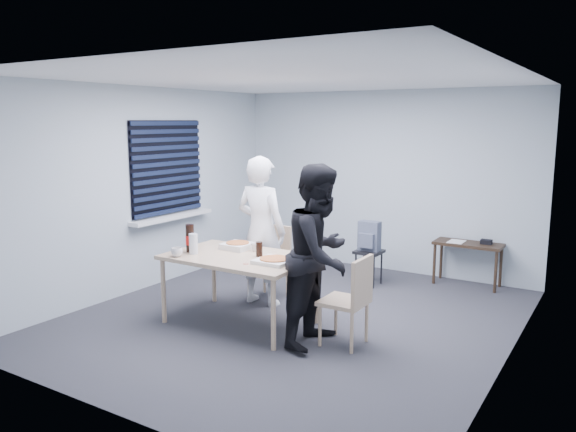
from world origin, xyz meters
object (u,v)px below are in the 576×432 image
Objects in this scene: person_black at (320,255)px; mug_a at (177,252)px; stool at (369,258)px; soda_bottle at (190,239)px; backpack at (369,236)px; side_table at (468,249)px; chair_far at (272,256)px; chair_right at (352,295)px; dining_table at (240,261)px; mug_b at (255,247)px; person_white at (261,231)px.

mug_a is (-1.52, -0.36, -0.09)m from person_black.
mug_a is (-1.13, -2.45, 0.44)m from stool.
soda_bottle is (-0.03, 0.24, 0.10)m from mug_a.
backpack is 2.50m from soda_bottle.
side_table is at bearing 51.50° from soda_bottle.
chair_far is 7.24× the size of mug_a.
backpack is 2.69m from mug_a.
chair_right reaches higher than backpack.
dining_table is 12.52× the size of mug_a.
mug_b is at bearing -70.66° from chair_far.
side_table is (1.91, 2.05, -0.38)m from person_white.
dining_table is at bearing 88.58° from person_black.
dining_table is 15.40× the size of mug_b.
soda_bottle is at bearing 94.46° from person_black.
side_table is 2.22× the size of backpack.
stool is at bearing -119.35° from person_white.
stool is (-0.70, 2.00, -0.15)m from chair_right.
chair_far is 1.00× the size of chair_right.
chair_far reaches higher than side_table.
chair_right is 2.13m from stool.
dining_table is 0.87× the size of person_white.
dining_table is 0.87× the size of person_black.
stool is 0.30m from backpack.
side_table is at bearing -132.89° from person_white.
person_black is 14.39× the size of mug_a.
chair_far is 1.61m from person_black.
mug_a is 0.40× the size of soda_bottle.
chair_right is 1.90× the size of stool.
person_black reaches higher than side_table.
soda_bottle is (-1.16, -2.21, 0.54)m from stool.
person_black is 4.50× the size of backpack.
person_white reaches higher than side_table.
soda_bottle is at bearing 65.23° from person_white.
chair_right is 7.24× the size of mug_a.
stool is at bearing 70.87° from backpack.
person_black is 2.03× the size of side_table.
person_white is 1.60m from backpack.
person_black reaches higher than mug_b.
chair_far is 1.90× the size of stool.
dining_table is at bearing 36.02° from mug_a.
stool is at bearing 109.23° from chair_right.
stool is (0.60, 2.06, -0.33)m from dining_table.
side_table is at bearing -14.94° from person_black.
dining_table is at bearing -76.99° from chair_far.
side_table is at bearing 57.72° from dining_table.
mug_b is at bearing 171.34° from chair_right.
person_black is 1.01m from mug_b.
mug_a is (-0.31, -1.35, 0.29)m from chair_far.
chair_far is at bearing 149.31° from chair_right.
side_table is at bearing 11.84° from backpack.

